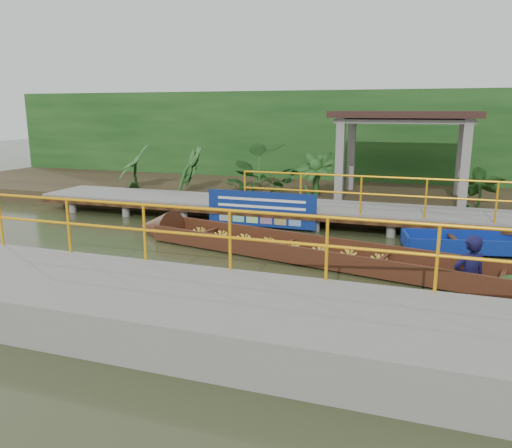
% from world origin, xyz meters
% --- Properties ---
extents(ground, '(80.00, 80.00, 0.00)m').
position_xyz_m(ground, '(0.00, 0.00, 0.00)').
color(ground, '#2E361B').
rests_on(ground, ground).
extents(land_strip, '(30.00, 8.00, 0.45)m').
position_xyz_m(land_strip, '(0.00, 7.50, 0.23)').
color(land_strip, '#2E2317').
rests_on(land_strip, ground).
extents(far_dock, '(16.00, 2.06, 1.66)m').
position_xyz_m(far_dock, '(0.02, 3.43, 0.48)').
color(far_dock, gray).
rests_on(far_dock, ground).
extents(near_dock, '(18.00, 2.40, 1.73)m').
position_xyz_m(near_dock, '(1.00, -4.20, 0.30)').
color(near_dock, gray).
rests_on(near_dock, ground).
extents(pavilion, '(4.40, 3.00, 3.00)m').
position_xyz_m(pavilion, '(3.00, 6.30, 2.82)').
color(pavilion, gray).
rests_on(pavilion, ground).
extents(foliage_backdrop, '(30.00, 0.80, 4.00)m').
position_xyz_m(foliage_backdrop, '(0.00, 10.00, 2.00)').
color(foliage_backdrop, '#133B13').
rests_on(foliage_backdrop, ground).
extents(vendor_boat, '(11.08, 3.36, 2.25)m').
position_xyz_m(vendor_boat, '(2.16, -0.10, 0.23)').
color(vendor_boat, '#3C1C10').
rests_on(vendor_boat, ground).
extents(blue_banner, '(3.13, 0.04, 0.98)m').
position_xyz_m(blue_banner, '(-0.50, 2.48, 0.56)').
color(blue_banner, navy).
rests_on(blue_banner, ground).
extents(tropical_plants, '(14.28, 1.28, 1.60)m').
position_xyz_m(tropical_plants, '(-0.01, 5.30, 1.25)').
color(tropical_plants, '#133B13').
rests_on(tropical_plants, ground).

